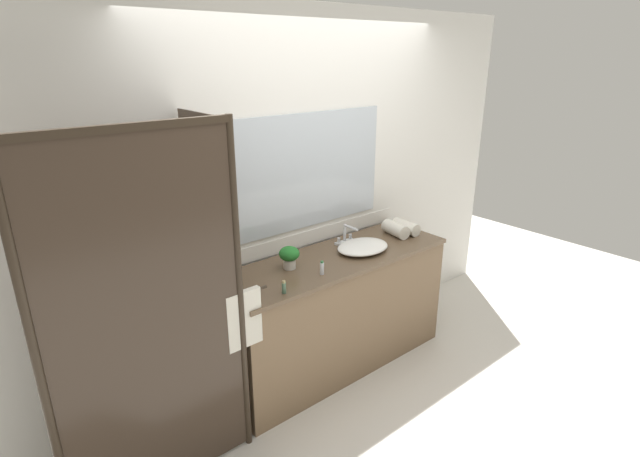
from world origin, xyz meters
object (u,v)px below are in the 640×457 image
object	(u,v)px
faucet	(346,237)
potted_plant	(289,256)
amenity_bottle_lotion	(322,268)
amenity_bottle_conditioner	(284,287)
rolled_towel_middle	(395,229)
sink_basin	(363,247)
rolled_towel_near_edge	(406,227)

from	to	relation	value
faucet	potted_plant	world-z (taller)	potted_plant
amenity_bottle_lotion	amenity_bottle_conditioner	world-z (taller)	amenity_bottle_lotion
faucet	rolled_towel_middle	world-z (taller)	faucet
faucet	potted_plant	size ratio (longest dim) A/B	1.09
faucet	potted_plant	bearing A→B (deg)	-171.26
potted_plant	faucet	bearing A→B (deg)	8.74
amenity_bottle_lotion	amenity_bottle_conditioner	bearing A→B (deg)	-170.65
sink_basin	faucet	xyz separation A→B (m)	(0.00, 0.19, 0.02)
faucet	rolled_towel_middle	size ratio (longest dim) A/B	0.73
amenity_bottle_conditioner	rolled_towel_near_edge	world-z (taller)	rolled_towel_near_edge
potted_plant	rolled_towel_near_edge	distance (m)	1.13
faucet	rolled_towel_near_edge	distance (m)	0.55
amenity_bottle_lotion	rolled_towel_middle	xyz separation A→B (m)	(0.92, 0.18, 0.01)
faucet	amenity_bottle_lotion	distance (m)	0.58
amenity_bottle_lotion	rolled_towel_near_edge	xyz separation A→B (m)	(1.03, 0.17, 0.01)
amenity_bottle_lotion	rolled_towel_middle	size ratio (longest dim) A/B	0.40
faucet	sink_basin	bearing A→B (deg)	-90.00
sink_basin	amenity_bottle_conditioner	world-z (taller)	amenity_bottle_conditioner
amenity_bottle_lotion	faucet	bearing A→B (deg)	31.88
sink_basin	potted_plant	xyz separation A→B (m)	(-0.60, 0.09, 0.06)
faucet	amenity_bottle_lotion	size ratio (longest dim) A/B	1.80
amenity_bottle_conditioner	rolled_towel_middle	xyz separation A→B (m)	(1.27, 0.24, 0.01)
sink_basin	potted_plant	world-z (taller)	potted_plant
faucet	amenity_bottle_conditioner	xyz separation A→B (m)	(-0.84, -0.36, -0.01)
amenity_bottle_conditioner	rolled_towel_near_edge	bearing A→B (deg)	9.32
amenity_bottle_lotion	rolled_towel_middle	bearing A→B (deg)	11.19
rolled_towel_middle	rolled_towel_near_edge	bearing A→B (deg)	-6.73
amenity_bottle_lotion	amenity_bottle_conditioner	xyz separation A→B (m)	(-0.35, -0.06, -0.01)
faucet	amenity_bottle_lotion	xyz separation A→B (m)	(-0.49, -0.31, -0.01)
sink_basin	amenity_bottle_conditioner	distance (m)	0.86
rolled_towel_near_edge	rolled_towel_middle	distance (m)	0.11
potted_plant	amenity_bottle_lotion	size ratio (longest dim) A/B	1.65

